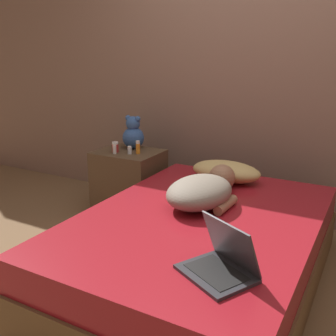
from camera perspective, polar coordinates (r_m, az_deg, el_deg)
name	(u,v)px	position (r m, az deg, el deg)	size (l,w,h in m)	color
ground_plane	(198,282)	(2.52, 4.44, -16.11)	(12.00, 12.00, 0.00)	brown
wall_back	(267,59)	(3.27, 14.15, 15.05)	(8.00, 0.06, 2.60)	#846656
bed	(199,250)	(2.41, 4.56, -11.75)	(1.31, 1.86, 0.44)	brown
nightstand	(129,183)	(3.39, -5.64, -2.12)	(0.53, 0.44, 0.55)	brown
pillow	(226,171)	(2.91, 8.40, -0.48)	(0.52, 0.29, 0.15)	tan
person_lying	(204,190)	(2.47, 5.19, -3.17)	(0.40, 0.69, 0.18)	gray
laptop	(222,262)	(1.74, 7.78, -13.40)	(0.38, 0.35, 0.24)	#333338
teddy_bear	(133,134)	(3.38, -5.07, 4.90)	(0.19, 0.19, 0.28)	#335693
bottle_white	(114,149)	(3.24, -7.77, 2.80)	(0.03, 0.03, 0.09)	white
bottle_red	(115,147)	(3.29, -7.66, 3.03)	(0.05, 0.05, 0.09)	#B72D2D
bottle_orange	(138,147)	(3.22, -4.38, 3.00)	(0.03, 0.03, 0.11)	orange
bottle_clear	(130,150)	(3.22, -5.59, 2.59)	(0.03, 0.03, 0.06)	silver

